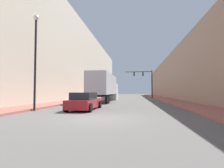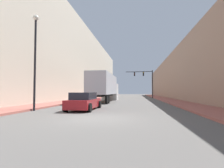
% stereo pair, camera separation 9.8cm
% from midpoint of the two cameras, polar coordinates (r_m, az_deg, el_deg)
% --- Properties ---
extents(ground_plane, '(200.00, 200.00, 0.00)m').
position_cam_midpoint_polar(ground_plane, '(9.53, -4.19, -11.16)').
color(ground_plane, '#565451').
extents(sidewalk_right, '(2.99, 80.00, 0.15)m').
position_cam_midpoint_polar(sidewalk_right, '(39.59, 15.71, -4.41)').
color(sidewalk_right, '#9E564C').
rests_on(sidewalk_right, ground).
extents(sidewalk_left, '(2.99, 80.00, 0.15)m').
position_cam_midpoint_polar(sidewalk_left, '(40.32, -5.29, -4.46)').
color(sidewalk_left, '#9E564C').
rests_on(sidewalk_left, ground).
extents(building_right, '(6.00, 80.00, 9.06)m').
position_cam_midpoint_polar(building_right, '(40.53, 21.95, 2.03)').
color(building_right, '#997A66').
rests_on(building_right, ground).
extents(building_left, '(6.00, 80.00, 15.91)m').
position_cam_midpoint_polar(building_left, '(42.06, -11.25, 6.43)').
color(building_left, '#BCB29E').
rests_on(building_left, ground).
extents(semi_truck, '(2.55, 12.89, 3.82)m').
position_cam_midpoint_polar(semi_truck, '(25.72, -2.13, -0.93)').
color(semi_truck, '#B2B7C1').
rests_on(semi_truck, ground).
extents(sedan_car, '(1.99, 4.56, 1.37)m').
position_cam_midpoint_polar(sedan_car, '(14.13, -8.85, -5.65)').
color(sedan_car, maroon).
rests_on(sedan_car, ground).
extents(traffic_signal_gantry, '(6.13, 0.35, 6.31)m').
position_cam_midpoint_polar(traffic_signal_gantry, '(40.48, 11.11, 1.66)').
color(traffic_signal_gantry, black).
rests_on(traffic_signal_gantry, ground).
extents(street_lamp, '(0.44, 0.44, 7.36)m').
position_cam_midpoint_polar(street_lamp, '(14.80, -23.61, 10.32)').
color(street_lamp, black).
rests_on(street_lamp, ground).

